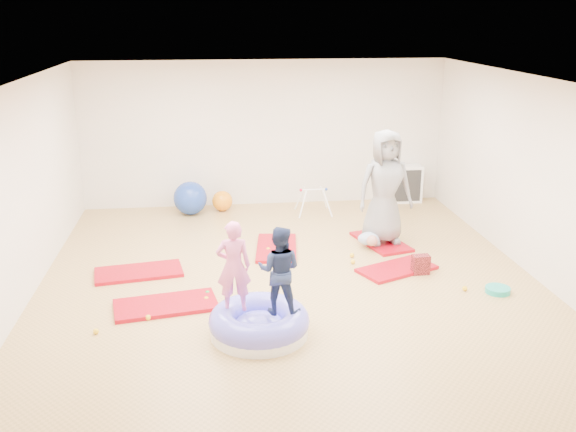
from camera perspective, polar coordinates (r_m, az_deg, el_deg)
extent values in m
cube|color=tan|center=(9.06, 0.23, -6.01)|extent=(7.00, 8.00, 0.01)
cube|color=white|center=(8.34, 0.26, 11.90)|extent=(7.00, 8.00, 0.01)
cube|color=silver|center=(12.48, -2.09, 7.32)|extent=(7.00, 0.01, 2.80)
cube|color=silver|center=(4.90, 6.23, -9.61)|extent=(7.00, 0.01, 2.80)
cube|color=silver|center=(8.88, -22.80, 1.66)|extent=(0.01, 8.00, 2.80)
cube|color=silver|center=(9.67, 21.33, 3.06)|extent=(0.01, 8.00, 2.80)
cube|color=#B7002A|center=(8.51, -10.81, -7.78)|extent=(1.40, 0.87, 0.05)
cube|color=#B7002A|center=(9.62, -13.13, -4.88)|extent=(1.32, 0.81, 0.05)
cube|color=#B7002A|center=(10.31, -1.03, -2.85)|extent=(0.77, 1.32, 0.05)
cube|color=#B7002A|center=(9.62, 9.65, -4.66)|extent=(1.28, 0.99, 0.05)
cube|color=#B7002A|center=(10.70, 8.26, -2.27)|extent=(0.86, 1.26, 0.05)
cylinder|color=white|center=(7.68, -2.57, -10.05)|extent=(1.15, 1.15, 0.13)
torus|color=#6765F4|center=(7.63, -2.58, -9.25)|extent=(1.19, 1.19, 0.32)
ellipsoid|color=#6765F4|center=(7.66, -2.57, -9.75)|extent=(0.63, 0.63, 0.28)
imported|color=pink|center=(7.42, -4.87, -4.12)|extent=(0.40, 0.27, 1.10)
imported|color=navy|center=(7.34, -0.78, -4.49)|extent=(0.61, 0.53, 1.05)
imported|color=gray|center=(10.38, 8.62, 2.57)|extent=(0.96, 0.68, 1.85)
ellipsoid|color=#A5BBDE|center=(10.42, 7.25, -2.00)|extent=(0.38, 0.24, 0.22)
sphere|color=tan|center=(10.25, 7.49, -2.19)|extent=(0.18, 0.18, 0.18)
sphere|color=yellow|center=(8.21, -12.33, -8.81)|extent=(0.07, 0.07, 0.07)
sphere|color=yellow|center=(9.14, 15.44, -6.23)|extent=(0.07, 0.07, 0.07)
sphere|color=yellow|center=(8.03, -16.70, -9.80)|extent=(0.07, 0.07, 0.07)
sphere|color=#1D3DA3|center=(10.98, 7.12, -1.63)|extent=(0.07, 0.07, 0.07)
sphere|color=yellow|center=(10.21, -1.78, -3.00)|extent=(0.07, 0.07, 0.07)
sphere|color=yellow|center=(9.76, 5.80, -4.08)|extent=(0.07, 0.07, 0.07)
sphere|color=green|center=(8.74, -7.17, -6.81)|extent=(0.07, 0.07, 0.07)
sphere|color=yellow|center=(10.02, 5.70, -3.49)|extent=(0.07, 0.07, 0.07)
sphere|color=yellow|center=(8.57, -7.28, -7.33)|extent=(0.07, 0.07, 0.07)
sphere|color=#1D3DA3|center=(12.15, -8.68, 1.58)|extent=(0.63, 0.63, 0.63)
sphere|color=orange|center=(12.32, -5.86, 1.34)|extent=(0.39, 0.39, 0.39)
cylinder|color=white|center=(11.80, 1.33, 1.04)|extent=(0.19, 0.19, 0.50)
cylinder|color=white|center=(12.20, 1.05, 1.61)|extent=(0.19, 0.19, 0.50)
cylinder|color=white|center=(11.87, 3.53, 1.12)|extent=(0.19, 0.19, 0.50)
cylinder|color=white|center=(12.27, 3.18, 1.68)|extent=(0.19, 0.19, 0.50)
cylinder|color=white|center=(11.97, 2.29, 2.36)|extent=(0.48, 0.03, 0.03)
sphere|color=red|center=(11.94, 1.15, 2.32)|extent=(0.06, 0.06, 0.06)
sphere|color=#1D3DA3|center=(12.01, 3.42, 2.39)|extent=(0.06, 0.06, 0.06)
cube|color=white|center=(13.03, 10.14, 2.85)|extent=(0.73, 0.36, 0.73)
cube|color=#2A2A2A|center=(12.87, 10.36, 2.65)|extent=(0.63, 0.02, 0.63)
cube|color=white|center=(12.98, 10.21, 2.79)|extent=(0.02, 0.25, 0.65)
cube|color=white|center=(12.98, 10.21, 2.79)|extent=(0.65, 0.25, 0.02)
cylinder|color=#19A798|center=(9.22, 18.14, -6.26)|extent=(0.34, 0.34, 0.07)
cube|color=red|center=(9.53, 11.71, -4.25)|extent=(0.25, 0.16, 0.29)
cylinder|color=yellow|center=(8.08, -1.93, -8.99)|extent=(0.21, 0.21, 0.03)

